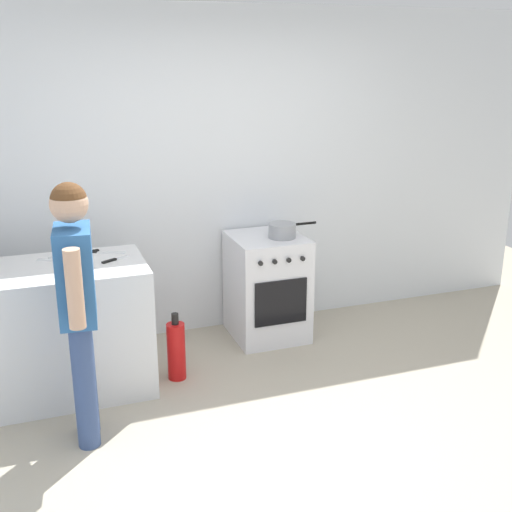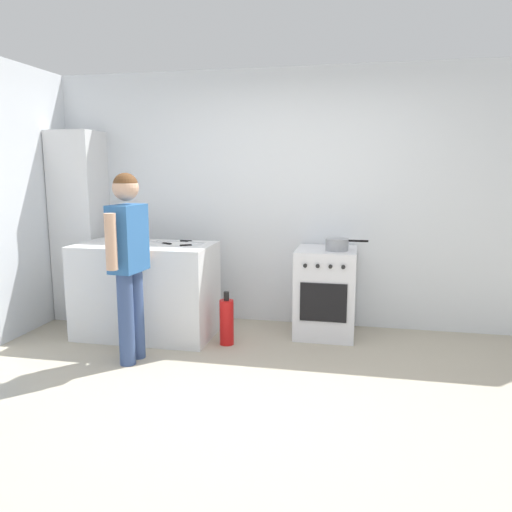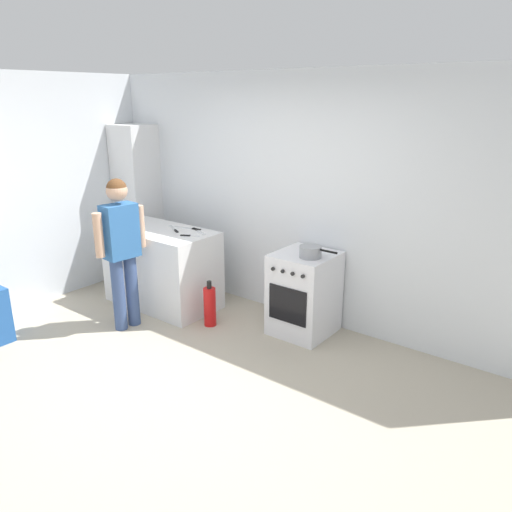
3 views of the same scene
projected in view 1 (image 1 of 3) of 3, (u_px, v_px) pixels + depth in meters
The scene contains 11 objects.
ground_plane at pixel (305, 448), 3.81m from camera, with size 8.00×8.00×0.00m, color #ADA38E.
back_wall at pixel (211, 175), 5.16m from camera, with size 6.00×0.10×2.60m, color silver.
counter_unit at pixel (51, 331), 4.31m from camera, with size 1.30×0.70×0.90m, color silver.
oven_left at pixel (267, 286), 5.21m from camera, with size 0.57×0.62×0.85m.
pot at pixel (282, 230), 5.03m from camera, with size 0.40×0.22×0.11m.
knife_paring at pixel (113, 260), 4.32m from camera, with size 0.19×0.13×0.01m.
knife_chef at pixel (102, 252), 4.49m from camera, with size 0.30×0.15×0.01m.
knife_bread at pixel (76, 254), 4.45m from camera, with size 0.35×0.10×0.01m.
knife_carving at pixel (62, 261), 4.30m from camera, with size 0.30×0.19×0.01m.
person at pixel (77, 294), 3.63m from camera, with size 0.23×0.57×1.58m.
fire_extinguisher at pixel (176, 350), 4.56m from camera, with size 0.13×0.13×0.50m.
Camera 1 is at (-1.39, -2.99, 2.24)m, focal length 45.00 mm.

